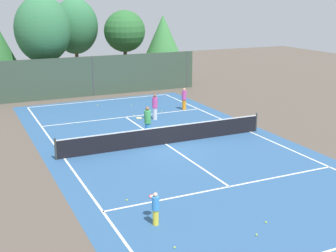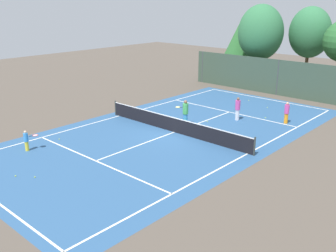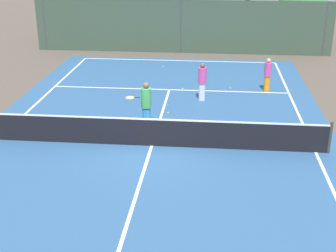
% 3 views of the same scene
% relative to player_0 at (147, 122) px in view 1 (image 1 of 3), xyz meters
% --- Properties ---
extents(ground_plane, '(80.00, 80.00, 0.00)m').
position_rel_player_0_xyz_m(ground_plane, '(0.41, -1.57, -0.92)').
color(ground_plane, brown).
extents(court_surface, '(13.00, 25.00, 0.01)m').
position_rel_player_0_xyz_m(court_surface, '(0.41, -1.57, -0.92)').
color(court_surface, '#2D5684').
rests_on(court_surface, ground_plane).
extents(tennis_net, '(11.90, 0.10, 1.10)m').
position_rel_player_0_xyz_m(tennis_net, '(0.41, -1.57, -0.41)').
color(tennis_net, '#333833').
rests_on(tennis_net, ground_plane).
extents(perimeter_fence, '(18.00, 0.12, 3.20)m').
position_rel_player_0_xyz_m(perimeter_fence, '(0.41, 12.43, 0.68)').
color(perimeter_fence, '#384C3D').
rests_on(perimeter_fence, ground_plane).
extents(tree_0, '(3.69, 3.69, 6.66)m').
position_rel_player_0_xyz_m(tree_0, '(4.53, 16.18, 3.87)').
color(tree_0, brown).
rests_on(tree_0, ground_plane).
extents(tree_1, '(4.41, 4.09, 7.89)m').
position_rel_player_0_xyz_m(tree_1, '(-2.90, 14.69, 4.30)').
color(tree_1, brown).
rests_on(tree_1, ground_plane).
extents(tree_2, '(3.51, 3.51, 6.20)m').
position_rel_player_0_xyz_m(tree_2, '(7.99, 15.53, 3.31)').
color(tree_2, brown).
rests_on(tree_2, ground_plane).
extents(tree_4, '(4.08, 3.42, 7.69)m').
position_rel_player_0_xyz_m(tree_4, '(0.55, 18.07, 4.30)').
color(tree_4, brown).
rests_on(tree_4, ground_plane).
extents(player_0, '(0.96, 0.54, 1.79)m').
position_rel_player_0_xyz_m(player_0, '(0.00, 0.00, 0.00)').
color(player_0, '#388CD8').
rests_on(player_0, ground_plane).
extents(player_1, '(0.47, 0.84, 1.21)m').
position_rel_player_0_xyz_m(player_1, '(-3.70, -9.67, -0.29)').
color(player_1, yellow).
rests_on(player_1, ground_plane).
extents(player_2, '(0.33, 0.33, 1.54)m').
position_rel_player_0_xyz_m(player_2, '(4.91, 5.12, -0.13)').
color(player_2, orange).
rests_on(player_2, ground_plane).
extents(player_3, '(0.36, 0.36, 1.67)m').
position_rel_player_0_xyz_m(player_3, '(1.96, 3.49, -0.07)').
color(player_3, silver).
rests_on(player_3, ground_plane).
extents(ball_crate, '(0.43, 0.38, 0.43)m').
position_rel_player_0_xyz_m(ball_crate, '(0.20, -0.20, -0.74)').
color(ball_crate, green).
rests_on(ball_crate, ground_plane).
extents(tennis_ball_0, '(0.07, 0.07, 0.07)m').
position_rel_player_0_xyz_m(tennis_ball_0, '(1.96, 7.93, -0.89)').
color(tennis_ball_0, '#CCE533').
rests_on(tennis_ball_0, ground_plane).
extents(tennis_ball_1, '(0.07, 0.07, 0.07)m').
position_rel_player_0_xyz_m(tennis_ball_1, '(1.02, 4.95, -0.89)').
color(tennis_ball_1, '#CCE533').
rests_on(tennis_ball_1, ground_plane).
extents(tennis_ball_2, '(0.07, 0.07, 0.07)m').
position_rel_player_0_xyz_m(tennis_ball_2, '(-0.97, -11.82, -0.89)').
color(tennis_ball_2, '#CCE533').
rests_on(tennis_ball_2, ground_plane).
extents(tennis_ball_3, '(0.07, 0.07, 0.07)m').
position_rel_player_0_xyz_m(tennis_ball_3, '(-3.79, -11.39, -0.89)').
color(tennis_ball_3, '#CCE533').
rests_on(tennis_ball_3, ground_plane).
extents(tennis_ball_4, '(0.07, 0.07, 0.07)m').
position_rel_player_0_xyz_m(tennis_ball_4, '(-0.15, -11.24, -0.89)').
color(tennis_ball_4, '#CCE533').
rests_on(tennis_ball_4, ground_plane).
extents(tennis_ball_5, '(0.07, 0.07, 0.07)m').
position_rel_player_0_xyz_m(tennis_ball_5, '(3.25, 5.26, -0.89)').
color(tennis_ball_5, '#CCE533').
rests_on(tennis_ball_5, ground_plane).
extents(tennis_ball_6, '(0.07, 0.07, 0.07)m').
position_rel_player_0_xyz_m(tennis_ball_6, '(0.66, 1.65, -0.89)').
color(tennis_ball_6, '#CCE533').
rests_on(tennis_ball_6, ground_plane).
extents(tennis_ball_7, '(0.07, 0.07, 0.07)m').
position_rel_player_0_xyz_m(tennis_ball_7, '(-3.96, -7.45, -0.89)').
color(tennis_ball_7, '#CCE533').
rests_on(tennis_ball_7, ground_plane).
extents(tennis_ball_8, '(0.07, 0.07, 0.07)m').
position_rel_player_0_xyz_m(tennis_ball_8, '(-0.31, 8.88, -0.89)').
color(tennis_ball_8, '#CCE533').
rests_on(tennis_ball_8, ground_plane).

